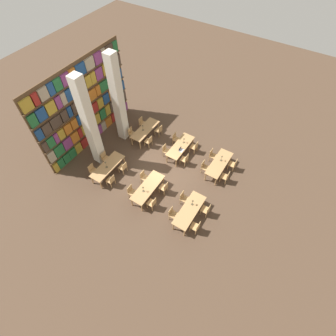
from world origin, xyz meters
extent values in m
plane|color=#4C3828|center=(0.00, 0.00, 0.00)|extent=(40.00, 40.00, 0.00)
cube|color=brown|center=(0.00, 5.68, 2.75)|extent=(7.27, 0.06, 5.50)
cube|color=brown|center=(0.00, 5.68, 0.01)|extent=(7.27, 0.35, 0.03)
cube|color=#B7932D|center=(-3.39, 5.64, 0.38)|extent=(0.30, 0.20, 0.70)
cube|color=#236B38|center=(-3.01, 5.64, 0.38)|extent=(0.41, 0.20, 0.70)
cube|color=#236B38|center=(-2.53, 5.64, 0.38)|extent=(0.45, 0.20, 0.70)
cube|color=#236B38|center=(-2.03, 5.64, 0.38)|extent=(0.50, 0.20, 0.70)
cube|color=#B7932D|center=(-1.51, 5.64, 0.38)|extent=(0.48, 0.20, 0.70)
cube|color=maroon|center=(-0.96, 5.64, 0.38)|extent=(0.49, 0.20, 0.70)
cube|color=tan|center=(-0.43, 5.64, 0.38)|extent=(0.53, 0.20, 0.70)
cube|color=#236B38|center=(0.03, 5.64, 0.38)|extent=(0.35, 0.20, 0.70)
cube|color=#84387A|center=(0.49, 5.64, 0.38)|extent=(0.45, 0.20, 0.70)
cube|color=tan|center=(0.94, 5.64, 0.38)|extent=(0.40, 0.20, 0.70)
cube|color=orange|center=(1.47, 5.64, 0.38)|extent=(0.58, 0.20, 0.70)
cube|color=maroon|center=(2.01, 5.64, 0.38)|extent=(0.36, 0.20, 0.70)
cube|color=maroon|center=(2.52, 5.64, 0.38)|extent=(0.58, 0.20, 0.70)
cube|color=orange|center=(3.10, 5.64, 0.38)|extent=(0.49, 0.20, 0.70)
cube|color=#84387A|center=(3.47, 5.64, 0.38)|extent=(0.22, 0.20, 0.70)
cube|color=brown|center=(0.00, 5.68, 0.93)|extent=(7.27, 0.35, 0.03)
cube|color=tan|center=(-3.32, 5.64, 1.32)|extent=(0.42, 0.20, 0.74)
cube|color=#236B38|center=(-2.75, 5.64, 1.32)|extent=(0.63, 0.20, 0.74)
cube|color=#84387A|center=(-2.08, 5.64, 1.32)|extent=(0.60, 0.20, 0.74)
cube|color=orange|center=(-1.47, 5.64, 1.32)|extent=(0.56, 0.20, 0.74)
cube|color=maroon|center=(-1.01, 5.64, 1.32)|extent=(0.28, 0.20, 0.74)
cube|color=#B7932D|center=(-0.54, 5.64, 1.32)|extent=(0.60, 0.20, 0.74)
cube|color=navy|center=(0.04, 5.64, 1.32)|extent=(0.43, 0.20, 0.74)
cube|color=#B7932D|center=(0.55, 5.64, 1.32)|extent=(0.53, 0.20, 0.74)
cube|color=#236B38|center=(1.12, 5.64, 1.32)|extent=(0.48, 0.20, 0.74)
cube|color=#B7932D|center=(1.63, 5.64, 1.32)|extent=(0.42, 0.20, 0.74)
cube|color=#47382D|center=(2.11, 5.64, 1.32)|extent=(0.39, 0.20, 0.74)
cube|color=orange|center=(2.57, 5.64, 1.32)|extent=(0.42, 0.20, 0.74)
cube|color=#B7932D|center=(3.09, 5.64, 1.32)|extent=(0.47, 0.20, 0.74)
cube|color=#47382D|center=(3.48, 5.64, 1.32)|extent=(0.20, 0.20, 0.74)
cube|color=brown|center=(0.00, 5.68, 1.85)|extent=(7.27, 0.35, 0.03)
cube|color=#47382D|center=(-3.38, 5.64, 2.20)|extent=(0.30, 0.20, 0.66)
cube|color=#236B38|center=(-2.99, 5.64, 2.20)|extent=(0.45, 0.20, 0.66)
cube|color=#84387A|center=(-2.59, 5.64, 2.20)|extent=(0.26, 0.20, 0.66)
cube|color=#B7932D|center=(-2.22, 5.64, 2.20)|extent=(0.42, 0.20, 0.66)
cube|color=orange|center=(-1.69, 5.64, 2.20)|extent=(0.49, 0.20, 0.66)
cube|color=orange|center=(-1.18, 5.64, 2.20)|extent=(0.43, 0.20, 0.66)
cube|color=navy|center=(-0.63, 5.64, 2.20)|extent=(0.56, 0.20, 0.66)
cube|color=orange|center=(-0.10, 5.64, 2.20)|extent=(0.43, 0.20, 0.66)
cube|color=maroon|center=(0.52, 5.64, 2.20)|extent=(0.69, 0.20, 0.66)
cube|color=#B7932D|center=(1.15, 5.64, 2.20)|extent=(0.47, 0.20, 0.66)
cube|color=navy|center=(1.71, 5.64, 2.20)|extent=(0.52, 0.20, 0.66)
cube|color=orange|center=(2.25, 5.64, 2.20)|extent=(0.46, 0.20, 0.66)
cube|color=maroon|center=(2.85, 5.64, 2.20)|extent=(0.61, 0.20, 0.66)
cube|color=navy|center=(3.40, 5.64, 2.20)|extent=(0.37, 0.20, 0.66)
cube|color=brown|center=(0.00, 5.68, 2.77)|extent=(7.27, 0.35, 0.03)
cube|color=navy|center=(-3.35, 5.64, 3.11)|extent=(0.37, 0.20, 0.67)
cube|color=#47382D|center=(-2.86, 5.64, 3.11)|extent=(0.50, 0.20, 0.67)
cube|color=#47382D|center=(-2.21, 5.64, 3.11)|extent=(0.68, 0.20, 0.67)
cube|color=#47382D|center=(-1.58, 5.64, 3.11)|extent=(0.43, 0.20, 0.67)
cube|color=navy|center=(-1.18, 5.64, 3.11)|extent=(0.27, 0.20, 0.67)
cube|color=#47382D|center=(-0.65, 5.64, 3.11)|extent=(0.66, 0.20, 0.67)
cube|color=#47382D|center=(-0.10, 5.64, 3.11)|extent=(0.28, 0.20, 0.67)
cube|color=#84387A|center=(0.25, 5.64, 3.11)|extent=(0.30, 0.20, 0.67)
cube|color=orange|center=(0.71, 5.64, 3.11)|extent=(0.57, 0.20, 0.67)
cube|color=orange|center=(1.22, 5.64, 3.11)|extent=(0.33, 0.20, 0.67)
cube|color=#236B38|center=(1.75, 5.64, 3.11)|extent=(0.68, 0.20, 0.67)
cube|color=#84387A|center=(2.47, 5.64, 3.11)|extent=(0.66, 0.20, 0.67)
cube|color=navy|center=(3.19, 5.64, 3.11)|extent=(0.63, 0.20, 0.67)
cube|color=brown|center=(0.00, 5.68, 3.68)|extent=(7.27, 0.35, 0.03)
cube|color=#236B38|center=(-3.31, 5.64, 4.06)|extent=(0.44, 0.20, 0.72)
cube|color=navy|center=(-2.77, 5.64, 4.06)|extent=(0.54, 0.20, 0.72)
cube|color=#B7932D|center=(-2.14, 5.64, 4.06)|extent=(0.58, 0.20, 0.72)
cube|color=#84387A|center=(-1.62, 5.64, 4.06)|extent=(0.33, 0.20, 0.72)
cube|color=tan|center=(-1.26, 5.64, 4.06)|extent=(0.32, 0.20, 0.72)
cube|color=navy|center=(-0.83, 5.64, 4.06)|extent=(0.48, 0.20, 0.72)
cube|color=#84387A|center=(-0.26, 5.64, 4.06)|extent=(0.55, 0.20, 0.72)
cube|color=#B7932D|center=(0.26, 5.64, 4.06)|extent=(0.33, 0.20, 0.72)
cube|color=#B7932D|center=(0.67, 5.64, 4.06)|extent=(0.40, 0.20, 0.72)
cube|color=#B7932D|center=(1.08, 5.64, 4.06)|extent=(0.37, 0.20, 0.72)
cube|color=#84387A|center=(1.59, 5.64, 4.06)|extent=(0.55, 0.20, 0.72)
cube|color=#B7932D|center=(2.20, 5.64, 4.06)|extent=(0.52, 0.20, 0.72)
cube|color=orange|center=(2.67, 5.64, 4.06)|extent=(0.33, 0.20, 0.72)
cube|color=#47382D|center=(3.06, 5.64, 4.06)|extent=(0.41, 0.20, 0.72)
cube|color=#47382D|center=(3.44, 5.64, 4.06)|extent=(0.28, 0.20, 0.72)
cube|color=brown|center=(0.00, 5.68, 4.60)|extent=(7.27, 0.35, 0.03)
cube|color=#B7932D|center=(-3.23, 5.64, 4.95)|extent=(0.61, 0.20, 0.67)
cube|color=maroon|center=(-2.70, 5.64, 4.95)|extent=(0.31, 0.20, 0.67)
cube|color=tan|center=(-2.21, 5.64, 4.95)|extent=(0.52, 0.20, 0.67)
cube|color=navy|center=(-1.73, 5.64, 4.95)|extent=(0.35, 0.20, 0.67)
cube|color=#236B38|center=(-1.28, 5.64, 4.95)|extent=(0.47, 0.20, 0.67)
cube|color=#84387A|center=(-0.74, 5.64, 4.95)|extent=(0.52, 0.20, 0.67)
cube|color=orange|center=(-0.22, 5.64, 4.95)|extent=(0.43, 0.20, 0.67)
cube|color=navy|center=(0.38, 5.64, 4.95)|extent=(0.66, 0.20, 0.67)
cube|color=tan|center=(1.08, 5.64, 4.95)|extent=(0.67, 0.20, 0.67)
cube|color=#84387A|center=(1.77, 5.64, 4.95)|extent=(0.55, 0.20, 0.67)
cube|color=tan|center=(2.27, 5.64, 4.95)|extent=(0.31, 0.20, 0.67)
cube|color=#47382D|center=(2.78, 5.64, 4.95)|extent=(0.62, 0.20, 0.67)
cube|color=#236B38|center=(3.31, 5.64, 4.95)|extent=(0.38, 0.20, 0.67)
cube|color=silver|center=(-1.24, 4.06, 3.00)|extent=(0.56, 0.56, 6.00)
cube|color=silver|center=(1.24, 4.06, 3.00)|extent=(0.56, 0.56, 6.00)
cube|color=tan|center=(-1.81, -2.74, 0.70)|extent=(2.34, 0.83, 0.04)
cylinder|color=tan|center=(-2.90, -3.08, 0.34)|extent=(0.07, 0.07, 0.68)
cylinder|color=tan|center=(-0.72, -3.08, 0.34)|extent=(0.07, 0.07, 0.68)
cylinder|color=tan|center=(-2.90, -2.41, 0.34)|extent=(0.07, 0.07, 0.68)
cylinder|color=tan|center=(-0.72, -2.41, 0.34)|extent=(0.07, 0.07, 0.68)
cylinder|color=tan|center=(-2.54, -3.21, 0.21)|extent=(0.04, 0.04, 0.41)
cylinder|color=tan|center=(-2.18, -3.21, 0.21)|extent=(0.04, 0.04, 0.41)
cylinder|color=tan|center=(-2.54, -3.55, 0.21)|extent=(0.04, 0.04, 0.41)
cylinder|color=tan|center=(-2.18, -3.55, 0.21)|extent=(0.04, 0.04, 0.41)
cube|color=tan|center=(-2.36, -3.38, 0.43)|extent=(0.42, 0.40, 0.04)
cube|color=tan|center=(-2.36, -3.56, 0.66)|extent=(0.40, 0.03, 0.42)
cylinder|color=tan|center=(-2.18, -2.28, 0.21)|extent=(0.04, 0.04, 0.41)
cylinder|color=tan|center=(-2.54, -2.28, 0.21)|extent=(0.04, 0.04, 0.41)
cylinder|color=tan|center=(-2.18, -1.94, 0.21)|extent=(0.04, 0.04, 0.41)
cylinder|color=tan|center=(-2.54, -1.94, 0.21)|extent=(0.04, 0.04, 0.41)
cube|color=tan|center=(-2.36, -2.11, 0.43)|extent=(0.42, 0.40, 0.04)
cube|color=tan|center=(-2.36, -1.92, 0.66)|extent=(0.40, 0.03, 0.42)
cylinder|color=tan|center=(-1.38, -3.21, 0.21)|extent=(0.04, 0.04, 0.41)
cylinder|color=tan|center=(-1.02, -3.21, 0.21)|extent=(0.04, 0.04, 0.41)
cylinder|color=tan|center=(-1.38, -3.55, 0.21)|extent=(0.04, 0.04, 0.41)
cylinder|color=tan|center=(-1.02, -3.55, 0.21)|extent=(0.04, 0.04, 0.41)
cube|color=tan|center=(-1.20, -3.38, 0.43)|extent=(0.42, 0.40, 0.04)
cube|color=tan|center=(-1.20, -3.56, 0.66)|extent=(0.40, 0.03, 0.42)
cylinder|color=tan|center=(-1.02, -2.28, 0.21)|extent=(0.04, 0.04, 0.41)
cylinder|color=tan|center=(-1.38, -2.28, 0.21)|extent=(0.04, 0.04, 0.41)
cylinder|color=tan|center=(-1.02, -1.94, 0.21)|extent=(0.04, 0.04, 0.41)
cylinder|color=tan|center=(-1.38, -1.94, 0.21)|extent=(0.04, 0.04, 0.41)
cube|color=tan|center=(-1.20, -2.11, 0.43)|extent=(0.42, 0.40, 0.04)
cube|color=tan|center=(-1.20, -1.92, 0.66)|extent=(0.40, 0.03, 0.42)
cylinder|color=brown|center=(-1.45, -2.70, 0.73)|extent=(0.14, 0.14, 0.01)
cylinder|color=brown|center=(-1.45, -2.70, 0.91)|extent=(0.02, 0.02, 0.33)
cone|color=brown|center=(-1.45, -2.70, 1.11)|extent=(0.11, 0.11, 0.07)
cube|color=tan|center=(1.91, -2.71, 0.70)|extent=(2.34, 0.83, 0.04)
cylinder|color=tan|center=(0.82, -3.04, 0.34)|extent=(0.07, 0.07, 0.68)
cylinder|color=tan|center=(3.00, -3.04, 0.34)|extent=(0.07, 0.07, 0.68)
cylinder|color=tan|center=(0.82, -2.37, 0.34)|extent=(0.07, 0.07, 0.68)
cylinder|color=tan|center=(3.00, -2.37, 0.34)|extent=(0.07, 0.07, 0.68)
cylinder|color=tan|center=(1.19, -3.17, 0.21)|extent=(0.04, 0.04, 0.41)
cylinder|color=tan|center=(1.55, -3.17, 0.21)|extent=(0.04, 0.04, 0.41)
cylinder|color=tan|center=(1.19, -3.51, 0.21)|extent=(0.04, 0.04, 0.41)
cylinder|color=tan|center=(1.55, -3.51, 0.21)|extent=(0.04, 0.04, 0.41)
cube|color=tan|center=(1.37, -3.34, 0.43)|extent=(0.42, 0.40, 0.04)
cube|color=tan|center=(1.37, -3.53, 0.66)|extent=(0.40, 0.03, 0.42)
cylinder|color=tan|center=(1.55, -2.24, 0.21)|extent=(0.04, 0.04, 0.41)
cylinder|color=tan|center=(1.19, -2.24, 0.21)|extent=(0.04, 0.04, 0.41)
cylinder|color=tan|center=(1.55, -1.90, 0.21)|extent=(0.04, 0.04, 0.41)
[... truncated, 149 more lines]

